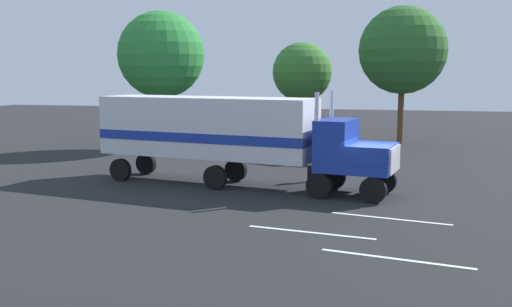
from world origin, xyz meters
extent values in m
plane|color=#232326|center=(0.00, 0.00, 0.00)|extent=(120.00, 120.00, 0.00)
cube|color=silver|center=(0.77, -3.50, 0.01)|extent=(4.34, 1.05, 0.01)
cube|color=silver|center=(-1.83, -6.00, 0.01)|extent=(4.37, 0.84, 0.01)
cube|color=silver|center=(0.94, -8.23, 0.01)|extent=(4.35, 1.01, 0.01)
cube|color=#193399|center=(-0.03, 0.09, 1.70)|extent=(2.22, 2.79, 1.20)
cube|color=#193399|center=(-1.60, 0.38, 2.20)|extent=(1.83, 2.71, 2.20)
cube|color=silver|center=(0.90, -0.08, 1.70)|extent=(0.46, 2.08, 1.08)
cube|color=#193399|center=(-0.03, 0.09, 1.76)|extent=(2.23, 2.82, 0.36)
cylinder|color=silver|center=(-1.94, 1.57, 2.80)|extent=(0.18, 0.18, 3.40)
cylinder|color=silver|center=(-2.34, -0.60, 2.80)|extent=(0.18, 0.18, 3.40)
cube|color=silver|center=(-7.85, 1.54, 2.75)|extent=(10.80, 4.46, 2.80)
cube|color=#193399|center=(-7.85, 1.54, 2.33)|extent=(10.80, 4.50, 0.44)
cylinder|color=silver|center=(-0.95, 1.59, 0.95)|extent=(1.39, 0.87, 0.64)
cylinder|color=black|center=(0.47, 1.12, 0.55)|extent=(1.14, 0.49, 1.10)
cylinder|color=black|center=(0.07, -1.04, 0.55)|extent=(1.14, 0.49, 1.10)
cylinder|color=black|center=(-1.79, 1.54, 0.55)|extent=(1.14, 0.49, 1.10)
cylinder|color=black|center=(-2.19, -0.62, 0.55)|extent=(1.14, 0.49, 1.10)
cylinder|color=black|center=(-6.66, 2.44, 0.55)|extent=(1.14, 0.49, 1.10)
cylinder|color=black|center=(-7.06, 0.27, 0.55)|extent=(1.14, 0.49, 1.10)
cylinder|color=black|center=(-11.83, 3.39, 0.55)|extent=(1.14, 0.49, 1.10)
cylinder|color=black|center=(-12.22, 1.23, 0.55)|extent=(1.14, 0.49, 1.10)
cylinder|color=black|center=(-2.99, 3.03, 0.41)|extent=(0.18, 0.18, 0.82)
cylinder|color=black|center=(-3.13, 3.07, 0.41)|extent=(0.18, 0.18, 0.82)
cylinder|color=#A5728C|center=(-3.06, 3.05, 1.11)|extent=(0.34, 0.34, 0.58)
sphere|color=tan|center=(-3.06, 3.05, 1.51)|extent=(0.23, 0.23, 0.23)
cube|color=black|center=(-2.99, 3.24, 1.14)|extent=(0.30, 0.23, 0.36)
cube|color=#234C8C|center=(-4.97, 9.63, 0.67)|extent=(4.75, 3.31, 0.70)
cube|color=#1E232D|center=(-4.78, 9.55, 1.29)|extent=(2.57, 2.32, 0.55)
cylinder|color=black|center=(-6.65, 9.47, 0.32)|extent=(0.68, 0.44, 0.64)
cylinder|color=black|center=(-6.07, 10.91, 0.32)|extent=(0.68, 0.44, 0.64)
cylinder|color=black|center=(-3.86, 8.35, 0.32)|extent=(0.68, 0.44, 0.64)
cylinder|color=black|center=(-3.28, 9.79, 0.32)|extent=(0.68, 0.44, 0.64)
cylinder|color=brown|center=(-6.36, 21.98, 1.83)|extent=(0.44, 0.44, 3.66)
sphere|color=#38722D|center=(-6.36, 21.98, 5.33)|extent=(4.77, 4.77, 4.77)
cylinder|color=brown|center=(-14.79, 13.11, 2.21)|extent=(0.44, 0.44, 4.43)
sphere|color=#2A8134|center=(-14.79, 13.11, 6.51)|extent=(5.94, 5.94, 5.94)
cylinder|color=brown|center=(1.39, 20.08, 2.33)|extent=(0.44, 0.44, 4.67)
sphere|color=#2B6226|center=(1.39, 20.08, 6.93)|extent=(6.47, 6.47, 6.47)
camera|label=1|loc=(0.67, -24.87, 5.32)|focal=40.96mm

